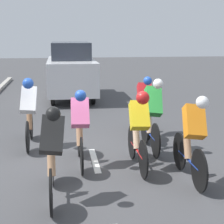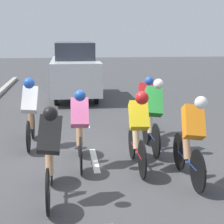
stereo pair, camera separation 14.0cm
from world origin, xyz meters
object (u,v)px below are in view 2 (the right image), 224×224
Objects in this scene: cyclist_red at (146,105)px; support_car at (75,70)px; cyclist_green at (153,114)px; cyclist_yellow at (138,128)px; cyclist_black at (50,151)px; cyclist_white at (30,110)px; cyclist_pink at (80,126)px; cyclist_orange at (191,137)px.

support_car reaches higher than cyclist_red.
cyclist_green is at bearing 84.54° from cyclist_red.
cyclist_yellow is (0.61, 2.28, 0.03)m from cyclist_red.
cyclist_black is 1.87m from cyclist_yellow.
support_car is (1.55, -5.41, 0.30)m from cyclist_red.
cyclist_white is 0.41× the size of support_car.
cyclist_red is 0.98× the size of cyclist_white.
cyclist_pink is 1.07m from cyclist_yellow.
cyclist_red is at bearing -129.84° from cyclist_pink.
cyclist_black and cyclist_pink have the same top height.
cyclist_white is at bearing -52.84° from cyclist_pink.
cyclist_black is at bearing 46.51° from cyclist_green.
cyclist_orange reaches higher than cyclist_black.
cyclist_pink is (1.64, 1.96, 0.01)m from cyclist_red.
cyclist_red is 2.56m from cyclist_pink.
cyclist_black is at bearing 36.42° from cyclist_yellow.
cyclist_black is 2.90m from cyclist_green.
cyclist_green is 0.40× the size of support_car.
support_car is at bearing -73.96° from cyclist_red.
cyclist_yellow reaches higher than cyclist_black.
cyclist_black is at bearing 11.17° from cyclist_orange.
cyclist_green is (0.12, 1.28, 0.05)m from cyclist_red.
support_car is at bearing -83.01° from cyclist_yellow.
cyclist_yellow is (-2.04, 1.64, -0.03)m from cyclist_white.
support_car reaches higher than cyclist_white.
cyclist_red is 2.36m from cyclist_yellow.
cyclist_yellow is 0.41× the size of support_car.
cyclist_white reaches higher than cyclist_orange.
cyclist_yellow is (0.75, -0.66, 0.01)m from cyclist_orange.
cyclist_green is at bearing -133.49° from cyclist_black.
cyclist_black is at bearing 57.96° from cyclist_red.
cyclist_red is 0.98× the size of cyclist_yellow.
cyclist_yellow is at bearing -143.58° from cyclist_black.
cyclist_yellow is at bearing -41.40° from cyclist_orange.
cyclist_black is 1.03× the size of cyclist_green.
cyclist_orange is 1.00× the size of cyclist_green.
cyclist_orange is 0.98× the size of cyclist_yellow.
cyclist_green is at bearing -155.75° from cyclist_pink.
cyclist_pink is at bearing -108.67° from cyclist_black.
cyclist_white is at bearing -39.61° from cyclist_orange.
cyclist_white reaches higher than cyclist_red.
cyclist_pink is at bearing 24.25° from cyclist_green.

